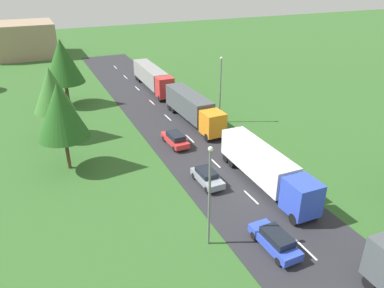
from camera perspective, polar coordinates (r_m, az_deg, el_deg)
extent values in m
cube|color=#2B2B30|center=(30.67, 15.72, -14.13)|extent=(10.00, 140.00, 0.06)
cube|color=white|center=(30.08, 16.97, -15.14)|extent=(0.16, 2.40, 0.01)
cube|color=white|center=(34.79, 8.98, -8.00)|extent=(0.16, 2.40, 0.01)
cube|color=white|center=(40.07, 3.50, -2.84)|extent=(0.16, 2.40, 0.01)
cube|color=white|center=(45.40, -0.32, 0.82)|extent=(0.16, 2.40, 0.01)
cube|color=white|center=(51.84, -3.69, 4.03)|extent=(0.16, 2.40, 0.01)
cube|color=white|center=(57.96, -6.12, 6.32)|extent=(0.16, 2.40, 0.01)
cube|color=white|center=(65.06, -8.32, 8.38)|extent=(0.16, 2.40, 0.01)
cube|color=white|center=(72.33, -10.11, 10.02)|extent=(0.16, 2.40, 0.01)
cube|color=white|center=(79.83, -11.60, 11.37)|extent=(0.16, 2.40, 0.01)
cylinder|color=black|center=(28.30, 25.43, -18.59)|extent=(0.37, 1.01, 1.00)
cube|color=blue|center=(32.18, 16.34, -7.74)|extent=(2.47, 2.72, 2.90)
cube|color=black|center=(31.12, 17.92, -8.09)|extent=(2.10, 0.12, 1.28)
cube|color=white|center=(36.66, 9.90, -2.34)|extent=(2.61, 10.09, 2.64)
cube|color=black|center=(37.39, 9.72, -4.40)|extent=(1.00, 9.57, 0.24)
cylinder|color=black|center=(33.18, 18.19, -9.94)|extent=(0.36, 1.00, 1.00)
cylinder|color=black|center=(31.99, 15.27, -10.97)|extent=(0.36, 1.00, 1.00)
cylinder|color=black|center=(40.15, 8.69, -2.24)|extent=(0.36, 1.00, 1.00)
cylinder|color=black|center=(39.18, 6.06, -2.83)|extent=(0.36, 1.00, 1.00)
cylinder|color=black|center=(41.05, 7.81, -1.52)|extent=(0.36, 1.00, 1.00)
cylinder|color=black|center=(40.10, 5.23, -2.08)|extent=(0.36, 1.00, 1.00)
cube|color=orange|center=(44.97, 3.18, 3.17)|extent=(2.51, 2.74, 2.81)
cube|color=black|center=(43.75, 3.99, 3.19)|extent=(2.10, 0.15, 1.23)
cube|color=#4C5156|center=(50.52, -0.50, 6.19)|extent=(2.75, 10.28, 2.87)
cube|color=black|center=(51.09, -0.49, 4.47)|extent=(1.14, 9.73, 0.24)
cylinder|color=black|center=(45.47, 4.70, 1.45)|extent=(0.37, 1.01, 1.00)
cylinder|color=black|center=(44.54, 2.35, 0.98)|extent=(0.37, 1.01, 1.00)
cylinder|color=black|center=(54.14, -0.86, 5.61)|extent=(0.37, 1.01, 1.00)
cylinder|color=black|center=(53.36, -2.92, 5.27)|extent=(0.37, 1.01, 1.00)
cylinder|color=black|center=(55.19, -1.39, 6.00)|extent=(0.37, 1.01, 1.00)
cylinder|color=black|center=(54.42, -3.42, 5.67)|extent=(0.37, 1.01, 1.00)
cube|color=red|center=(58.25, -4.16, 8.61)|extent=(2.47, 2.27, 3.08)
cube|color=black|center=(57.14, -3.82, 8.86)|extent=(2.10, 0.13, 1.36)
cube|color=gray|center=(65.04, -6.38, 10.47)|extent=(2.69, 12.02, 2.75)
cube|color=black|center=(65.47, -6.31, 9.15)|extent=(1.08, 11.40, 0.24)
cylinder|color=black|center=(58.56, -2.95, 7.15)|extent=(0.37, 1.01, 1.00)
cylinder|color=black|center=(57.91, -4.91, 6.88)|extent=(0.37, 1.01, 1.00)
cylinder|color=black|center=(69.10, -6.37, 9.94)|extent=(0.37, 1.01, 1.00)
cylinder|color=black|center=(68.55, -8.07, 9.72)|extent=(0.37, 1.01, 1.00)
cylinder|color=black|center=(70.43, -6.73, 10.23)|extent=(0.37, 1.01, 1.00)
cylinder|color=black|center=(69.89, -8.40, 10.01)|extent=(0.37, 1.01, 1.00)
cube|color=blue|center=(29.21, 12.44, -14.30)|extent=(1.83, 4.57, 0.65)
cube|color=black|center=(28.69, 12.83, -13.61)|extent=(1.50, 2.57, 0.57)
cylinder|color=black|center=(29.96, 9.39, -13.60)|extent=(0.24, 0.65, 0.64)
cylinder|color=black|center=(30.70, 11.76, -12.72)|extent=(0.24, 0.65, 0.64)
cylinder|color=black|center=(28.17, 13.05, -17.03)|extent=(0.24, 0.65, 0.64)
cylinder|color=black|center=(28.95, 15.50, -15.97)|extent=(0.24, 0.65, 0.64)
cube|color=#8C939E|center=(36.01, 2.35, -5.22)|extent=(1.81, 4.10, 0.62)
cube|color=black|center=(35.89, 2.22, -4.33)|extent=(1.49, 2.31, 0.46)
cylinder|color=black|center=(35.47, 4.47, -6.40)|extent=(0.24, 0.65, 0.64)
cylinder|color=black|center=(34.84, 2.29, -6.98)|extent=(0.24, 0.65, 0.64)
cylinder|color=black|center=(37.52, 2.40, -4.39)|extent=(0.24, 0.65, 0.64)
cylinder|color=black|center=(36.93, 0.31, -4.90)|extent=(0.24, 0.65, 0.64)
cube|color=red|center=(43.67, -2.61, 0.63)|extent=(1.91, 4.61, 0.61)
cube|color=black|center=(43.23, -2.50, 1.24)|extent=(1.55, 2.60, 0.60)
cylinder|color=black|center=(44.83, -4.29, 0.84)|extent=(0.25, 0.65, 0.64)
cylinder|color=black|center=(45.36, -2.52, 1.20)|extent=(0.25, 0.65, 0.64)
cylinder|color=black|center=(42.26, -2.68, -0.73)|extent=(0.25, 0.65, 0.64)
cylinder|color=black|center=(42.82, -0.83, -0.33)|extent=(0.25, 0.65, 0.64)
cylinder|color=slate|center=(27.12, 2.65, -8.50)|extent=(0.18, 0.18, 7.92)
sphere|color=silver|center=(25.05, 2.84, -0.76)|extent=(0.36, 0.36, 0.36)
cylinder|color=slate|center=(49.14, 4.31, 7.94)|extent=(0.18, 0.18, 8.46)
sphere|color=silver|center=(47.99, 4.49, 12.89)|extent=(0.36, 0.36, 0.36)
cylinder|color=#513823|center=(40.35, -18.41, -1.27)|extent=(0.36, 0.36, 3.54)
cone|color=#23561E|center=(38.59, -19.35, 4.80)|extent=(5.11, 5.11, 5.62)
cylinder|color=#513823|center=(47.91, -19.78, 2.82)|extent=(0.40, 0.40, 3.54)
cone|color=#38702D|center=(46.50, -20.57, 7.76)|extent=(4.70, 4.70, 5.17)
cylinder|color=#513823|center=(59.27, -18.46, 7.26)|extent=(0.53, 0.53, 3.44)
cone|color=#23561E|center=(58.01, -19.14, 11.83)|extent=(5.77, 5.77, 6.35)
cube|color=#9E846B|center=(95.59, -24.48, 14.24)|extent=(13.97, 12.40, 7.49)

